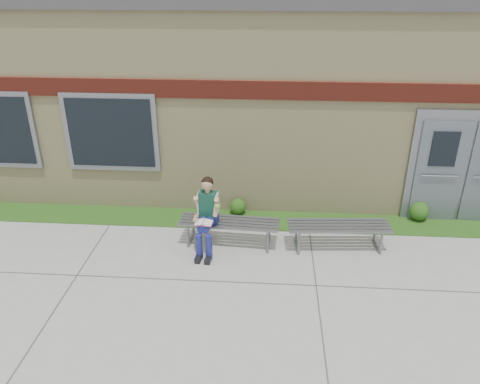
{
  "coord_description": "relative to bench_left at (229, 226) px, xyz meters",
  "views": [
    {
      "loc": [
        0.2,
        -5.76,
        4.69
      ],
      "look_at": [
        -0.33,
        1.7,
        1.08
      ],
      "focal_mm": 35.0,
      "sensor_mm": 36.0,
      "label": 1
    }
  ],
  "objects": [
    {
      "name": "school_building",
      "position": [
        0.53,
        4.29,
        1.74
      ],
      "size": [
        16.2,
        6.22,
        4.2
      ],
      "color": "beige",
      "rests_on": "ground"
    },
    {
      "name": "bench_left",
      "position": [
        0.0,
        0.0,
        0.0
      ],
      "size": [
        1.86,
        0.63,
        0.48
      ],
      "rotation": [
        0.0,
        0.0,
        -0.06
      ],
      "color": "slate",
      "rests_on": "ground"
    },
    {
      "name": "shrub_mid",
      "position": [
        0.08,
        1.15,
        -0.18
      ],
      "size": [
        0.33,
        0.33,
        0.33
      ],
      "primitive_type": "sphere",
      "color": "#1B4412",
      "rests_on": "grass_strip"
    },
    {
      "name": "ground",
      "position": [
        0.53,
        -1.7,
        -0.37
      ],
      "size": [
        80.0,
        80.0,
        0.0
      ],
      "primitive_type": "plane",
      "color": "#9E9E99",
      "rests_on": "ground"
    },
    {
      "name": "grass_strip",
      "position": [
        0.53,
        0.9,
        -0.36
      ],
      "size": [
        16.0,
        0.8,
        0.02
      ],
      "primitive_type": "cube",
      "color": "#1B4412",
      "rests_on": "ground"
    },
    {
      "name": "girl",
      "position": [
        -0.38,
        -0.21,
        0.36
      ],
      "size": [
        0.48,
        0.83,
        1.38
      ],
      "rotation": [
        0.0,
        0.0,
        -0.1
      ],
      "color": "navy",
      "rests_on": "ground"
    },
    {
      "name": "bench_right",
      "position": [
        2.0,
        0.0,
        0.0
      ],
      "size": [
        1.88,
        0.64,
        0.48
      ],
      "rotation": [
        0.0,
        0.0,
        0.07
      ],
      "color": "slate",
      "rests_on": "ground"
    },
    {
      "name": "shrub_east",
      "position": [
        3.77,
        1.15,
        -0.15
      ],
      "size": [
        0.39,
        0.39,
        0.39
      ],
      "primitive_type": "sphere",
      "color": "#1B4412",
      "rests_on": "grass_strip"
    }
  ]
}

